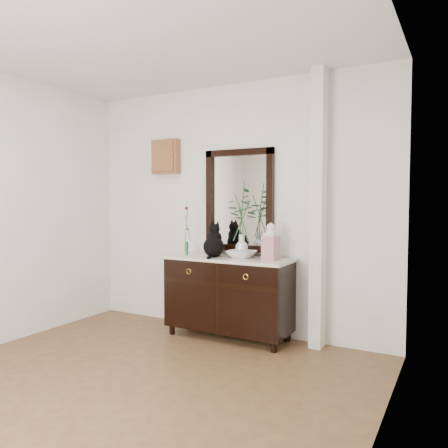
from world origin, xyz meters
The scene contains 11 objects.
ground_plane centered at (0.00, 0.00, -0.01)m, with size 3.60×4.00×0.02m, color brown.
wall_back centered at (0.00, 1.98, 1.35)m, with size 3.60×0.04×2.70m, color white.
pilaster centered at (1.00, 1.90, 1.35)m, with size 0.12×0.20×2.70m, color white.
sideboard centered at (0.10, 1.73, 0.47)m, with size 1.33×0.52×0.82m.
wall_mirror centered at (0.10, 1.97, 1.44)m, with size 0.80×0.06×1.10m.
key_cabinet centered at (-0.85, 1.94, 1.95)m, with size 0.35×0.10×0.40m, color brown.
cat centered at (-0.06, 1.69, 1.03)m, with size 0.25×0.30×0.35m, color black, non-canonical shape.
lotus_bowl centered at (0.24, 1.74, 0.89)m, with size 0.30×0.30×0.07m, color white.
vase_branches centered at (0.24, 1.74, 1.26)m, with size 0.37×0.37×0.77m, color silver, non-canonical shape.
bud_vase_rose centered at (-0.42, 1.72, 1.12)m, with size 0.06×0.06×0.53m, color #2C6635, non-canonical shape.
ginger_jar centered at (0.57, 1.74, 1.04)m, with size 0.14×0.14×0.38m, color silver, non-canonical shape.
Camera 1 is at (2.23, -2.25, 1.44)m, focal length 35.00 mm.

